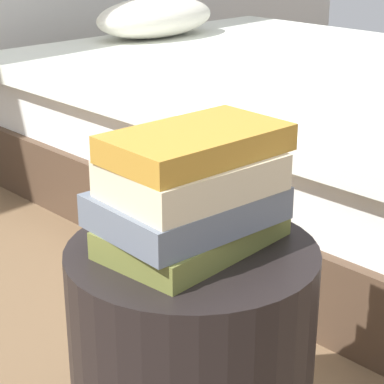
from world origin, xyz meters
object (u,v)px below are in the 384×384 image
side_table (192,371)px  book_olive (193,233)px  bed (307,130)px  book_slate (186,207)px  book_ochre (195,142)px  book_cream (193,176)px

side_table → book_olive: size_ratio=1.61×
bed → book_slate: (-1.30, -0.64, 0.28)m
side_table → book_slate: (-0.00, 0.01, 0.29)m
book_olive → book_ochre: 0.15m
bed → book_slate: bearing=-149.9°
side_table → book_cream: 0.35m
side_table → bed: bearing=26.6°
bed → book_ochre: size_ratio=7.74×
side_table → book_ochre: book_ochre is taller
bed → book_cream: bearing=-149.4°
bed → book_olive: bearing=-149.6°
book_cream → book_olive: bearing=49.9°
book_slate → book_ochre: (0.01, -0.01, 0.10)m
bed → book_cream: 1.50m
book_olive → book_cream: 0.10m
bed → book_slate: bed is taller
book_slate → side_table: bearing=-74.3°
book_slate → book_ochre: 0.10m
book_olive → book_ochre: book_ochre is taller
bed → book_olive: size_ratio=7.53×
book_ochre → book_slate: bearing=156.0°
book_slate → bed: bearing=32.7°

